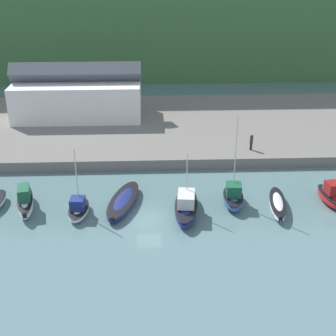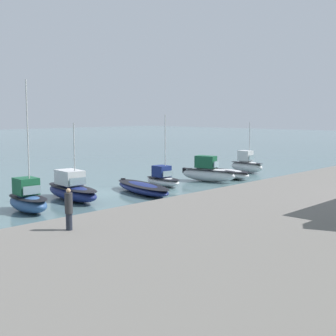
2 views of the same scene
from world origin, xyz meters
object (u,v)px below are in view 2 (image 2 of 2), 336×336
at_px(moored_boat_5, 72,189).
at_px(person_on_quay, 69,209).
at_px(moored_boat_6, 28,199).
at_px(moored_boat_1, 231,174).
at_px(moored_boat_2, 208,172).
at_px(moored_boat_4, 142,188).
at_px(moored_boat_0, 247,164).
at_px(moored_boat_3, 163,179).

distance_m(moored_boat_5, person_on_quay, 15.78).
bearing_deg(person_on_quay, moored_boat_6, -109.94).
distance_m(moored_boat_1, moored_boat_2, 3.68).
bearing_deg(moored_boat_2, moored_boat_4, -10.11).
xyz_separation_m(moored_boat_0, moored_boat_2, (9.11, 1.26, 0.01)).
bearing_deg(moored_boat_3, moored_boat_1, 173.32).
relative_size(moored_boat_3, moored_boat_6, 0.74).
xyz_separation_m(moored_boat_2, person_on_quay, (25.24, 11.32, 1.46)).
bearing_deg(moored_boat_6, moored_boat_5, -157.02).
xyz_separation_m(moored_boat_3, moored_boat_6, (15.66, 1.41, 0.21)).
height_order(moored_boat_0, moored_boat_5, moored_boat_5).
xyz_separation_m(moored_boat_2, moored_boat_4, (9.84, 0.35, -0.50)).
bearing_deg(moored_boat_5, moored_boat_1, -178.51).
relative_size(moored_boat_0, moored_boat_5, 0.83).
height_order(moored_boat_2, moored_boat_3, moored_boat_3).
bearing_deg(moored_boat_0, moored_boat_1, 17.51).
bearing_deg(person_on_quay, moored_boat_1, -159.21).
relative_size(moored_boat_2, person_on_quay, 3.01).
bearing_deg(moored_boat_5, moored_boat_6, 24.82).
relative_size(moored_boat_0, moored_boat_3, 0.87).
bearing_deg(moored_boat_4, moored_boat_0, -161.23).
bearing_deg(moored_boat_1, moored_boat_5, 4.14).
bearing_deg(moored_boat_2, moored_boat_3, -25.45).
bearing_deg(moored_boat_4, moored_boat_6, 12.65).
bearing_deg(person_on_quay, moored_boat_3, -147.39).
height_order(moored_boat_1, moored_boat_3, moored_boat_3).
distance_m(moored_boat_0, person_on_quay, 36.61).
bearing_deg(person_on_quay, moored_boat_2, -155.85).
distance_m(moored_boat_2, moored_boat_5, 16.27).
bearing_deg(moored_boat_2, moored_boat_0, 175.76).
distance_m(moored_boat_0, moored_boat_2, 9.19).
bearing_deg(moored_boat_2, moored_boat_5, -17.48).
bearing_deg(moored_boat_6, moored_boat_1, -175.56).
distance_m(moored_boat_4, moored_boat_5, 6.63).
xyz_separation_m(moored_boat_1, moored_boat_3, (9.15, -1.66, 0.19)).
relative_size(moored_boat_5, moored_boat_6, 0.78).
bearing_deg(moored_boat_5, moored_boat_3, -174.25).
relative_size(moored_boat_1, moored_boat_3, 0.78).
bearing_deg(moored_boat_4, moored_boat_3, -145.20).
bearing_deg(moored_boat_1, moored_boat_4, 9.50).
height_order(moored_boat_1, person_on_quay, person_on_quay).
xyz_separation_m(moored_boat_0, moored_boat_1, (5.47, 1.62, -0.45)).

